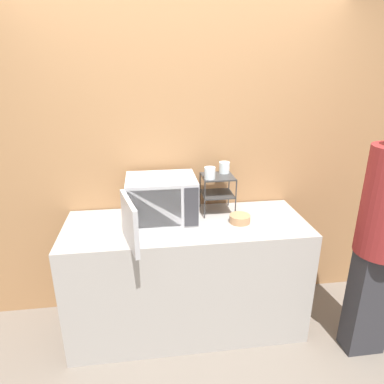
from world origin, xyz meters
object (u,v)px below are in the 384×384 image
glass_back_right (224,167)px  bowl (240,219)px  microwave (160,200)px  person (384,231)px  dish_rack (218,186)px  glass_front_left (210,173)px

glass_back_right → bowl: bearing=-77.8°
microwave → person: (1.46, -0.52, -0.10)m
dish_rack → glass_front_left: glass_front_left is taller
bowl → glass_back_right: bearing=102.2°
glass_front_left → glass_back_right: (0.14, 0.13, 0.00)m
bowl → person: person is taller
person → glass_back_right: bearing=143.9°
dish_rack → person: (1.01, -0.62, -0.15)m
person → bowl: bearing=155.7°
microwave → glass_back_right: size_ratio=8.88×
glass_back_right → person: person is taller
person → dish_rack: bearing=148.5°
microwave → glass_back_right: glass_back_right is taller
bowl → glass_front_left: bearing=141.5°
microwave → glass_front_left: size_ratio=8.88×
microwave → dish_rack: 0.47m
glass_back_right → microwave: bearing=-162.0°
dish_rack → glass_back_right: size_ratio=3.42×
glass_front_left → glass_back_right: same height
glass_back_right → person: (0.94, -0.69, -0.28)m
glass_front_left → person: 1.25m
glass_back_right → glass_front_left: bearing=-137.6°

